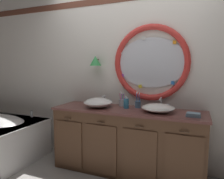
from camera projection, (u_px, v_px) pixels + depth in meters
The scene contains 10 objects.
back_wall_assembly at pixel (132, 72), 2.92m from camera, with size 6.40×0.26×2.60m.
vanity_counter at pixel (127, 140), 2.72m from camera, with size 1.96×0.59×0.85m.
sink_basin_left at pixel (98, 103), 2.79m from camera, with size 0.39×0.39×0.13m.
sink_basin_right at pixel (158, 108), 2.49m from camera, with size 0.39×0.39×0.10m.
faucet_set_left at pixel (105, 101), 2.99m from camera, with size 0.21×0.12×0.14m.
faucet_set_right at pixel (161, 104), 2.69m from camera, with size 0.22×0.13×0.15m.
toothbrush_holder_left at pixel (122, 102), 2.87m from camera, with size 0.09×0.09×0.20m.
toothbrush_holder_right at pixel (138, 104), 2.75m from camera, with size 0.09×0.09×0.22m.
soap_dispenser at pixel (126, 103), 2.71m from camera, with size 0.07×0.07×0.16m.
folded_hand_towel at pixel (193, 115), 2.27m from camera, with size 0.15×0.12×0.04m.
Camera 1 is at (0.87, -2.23, 1.40)m, focal length 33.09 mm.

